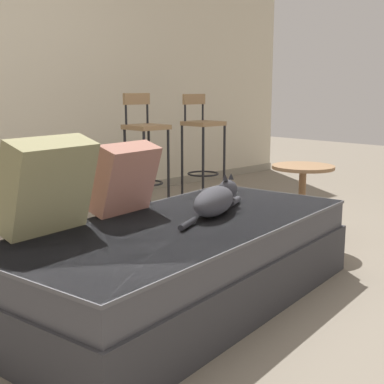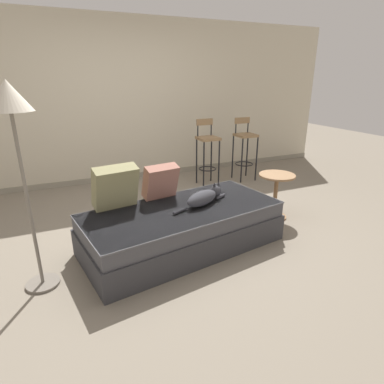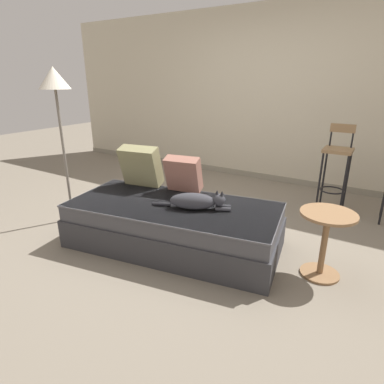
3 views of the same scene
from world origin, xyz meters
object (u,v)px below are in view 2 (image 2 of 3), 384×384
at_px(throw_pillow_corner, 115,187).
at_px(bar_stool_near_window, 207,147).
at_px(throw_pillow_middle, 161,182).
at_px(floor_lamp, 12,118).
at_px(cat, 204,197).
at_px(couch, 183,227).
at_px(bar_stool_by_doorway, 245,144).
at_px(side_table, 276,190).

height_order(throw_pillow_corner, bar_stool_near_window, bar_stool_near_window).
bearing_deg(throw_pillow_corner, bar_stool_near_window, 40.22).
height_order(throw_pillow_middle, floor_lamp, floor_lamp).
relative_size(cat, bar_stool_near_window, 0.67).
distance_m(couch, bar_stool_by_doorway, 2.60).
bearing_deg(cat, throw_pillow_middle, 136.43).
relative_size(cat, bar_stool_by_doorway, 0.68).
distance_m(throw_pillow_middle, cat, 0.50).
bearing_deg(throw_pillow_corner, couch, -23.88).
height_order(throw_pillow_corner, throw_pillow_middle, throw_pillow_corner).
bearing_deg(bar_stool_by_doorway, cat, -132.78).
bearing_deg(side_table, throw_pillow_middle, 174.86).
bearing_deg(side_table, throw_pillow_corner, 178.58).
xyz_separation_m(couch, cat, (0.25, 0.01, 0.29)).
bearing_deg(floor_lamp, throw_pillow_middle, 20.74).
bearing_deg(throw_pillow_middle, bar_stool_near_window, 48.07).
relative_size(throw_pillow_middle, bar_stool_by_doorway, 0.38).
relative_size(throw_pillow_corner, bar_stool_near_window, 0.44).
xyz_separation_m(side_table, floor_lamp, (-2.71, -0.34, 1.05)).
distance_m(couch, bar_stool_near_window, 2.15).
bearing_deg(couch, throw_pillow_corner, 156.12).
relative_size(cat, floor_lamp, 0.42).
relative_size(couch, throw_pillow_corner, 4.60).
relative_size(throw_pillow_middle, cat, 0.56).
height_order(bar_stool_by_doorway, floor_lamp, floor_lamp).
bearing_deg(cat, bar_stool_near_window, 62.41).
height_order(couch, floor_lamp, floor_lamp).
xyz_separation_m(throw_pillow_middle, side_table, (1.45, -0.13, -0.26)).
bearing_deg(couch, cat, 3.26).
bearing_deg(couch, side_table, 9.33).
bearing_deg(side_table, bar_stool_near_window, 96.73).
bearing_deg(throw_pillow_middle, couch, -72.76).
distance_m(throw_pillow_corner, bar_stool_near_window, 2.32).
bearing_deg(side_table, bar_stool_by_doorway, 71.30).
bearing_deg(throw_pillow_middle, bar_stool_by_doorway, 35.59).
height_order(bar_stool_near_window, bar_stool_by_doorway, bar_stool_near_window).
bearing_deg(bar_stool_near_window, bar_stool_by_doorway, -0.05).
bearing_deg(throw_pillow_corner, cat, -16.64).
height_order(couch, cat, cat).
distance_m(side_table, floor_lamp, 2.92).
distance_m(throw_pillow_corner, floor_lamp, 1.14).
relative_size(throw_pillow_corner, floor_lamp, 0.28).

